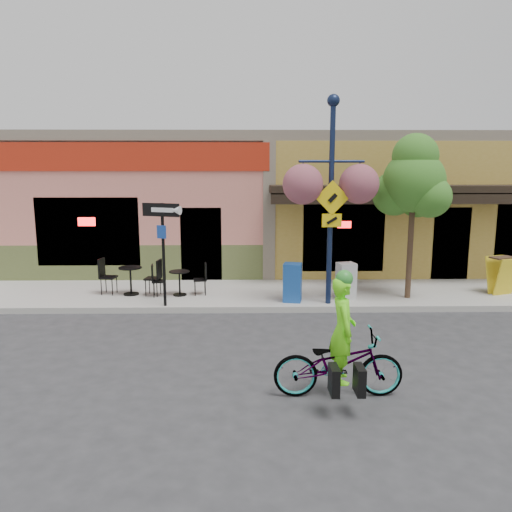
{
  "coord_description": "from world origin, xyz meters",
  "views": [
    {
      "loc": [
        -1.62,
        -11.09,
        3.53
      ],
      "look_at": [
        -1.43,
        0.5,
        1.4
      ],
      "focal_mm": 35.0,
      "sensor_mm": 36.0,
      "label": 1
    }
  ],
  "objects": [
    {
      "name": "ground",
      "position": [
        0.0,
        0.0,
        0.0
      ],
      "size": [
        90.0,
        90.0,
        0.0
      ],
      "primitive_type": "plane",
      "color": "#2D2D30",
      "rests_on": "ground"
    },
    {
      "name": "bicycle",
      "position": [
        -0.24,
        -3.9,
        0.52
      ],
      "size": [
        1.99,
        0.7,
        1.04
      ],
      "primitive_type": "imported",
      "rotation": [
        0.0,
        0.0,
        1.57
      ],
      "color": "#9A160E",
      "rests_on": "ground"
    },
    {
      "name": "cyclist_rider",
      "position": [
        -0.19,
        -3.9,
        0.82
      ],
      "size": [
        0.39,
        0.6,
        1.63
      ],
      "primitive_type": "imported",
      "rotation": [
        0.0,
        0.0,
        1.57
      ],
      "color": "#6FFF1A",
      "rests_on": "ground"
    },
    {
      "name": "lamp_post",
      "position": [
        0.36,
        0.82,
        2.65
      ],
      "size": [
        1.66,
        0.82,
        4.99
      ],
      "primitive_type": null,
      "rotation": [
        0.0,
        0.0,
        0.12
      ],
      "color": "#131E3C",
      "rests_on": "sidewalk"
    },
    {
      "name": "building",
      "position": [
        0.0,
        7.5,
        2.25
      ],
      "size": [
        18.2,
        8.2,
        4.5
      ],
      "primitive_type": null,
      "color": "#CF7666",
      "rests_on": "ground"
    },
    {
      "name": "sandwich_board",
      "position": [
        5.12,
        1.46,
        0.65
      ],
      "size": [
        0.71,
        0.6,
        1.01
      ],
      "primitive_type": null,
      "rotation": [
        0.0,
        0.0,
        0.31
      ],
      "color": "yellow",
      "rests_on": "sidewalk"
    },
    {
      "name": "cafe_set_right",
      "position": [
        -3.41,
        1.63,
        0.57
      ],
      "size": [
        1.5,
        0.9,
        0.85
      ],
      "primitive_type": null,
      "rotation": [
        0.0,
        0.0,
        0.14
      ],
      "color": "black",
      "rests_on": "sidewalk"
    },
    {
      "name": "cafe_set_left",
      "position": [
        -4.71,
        1.72,
        0.63
      ],
      "size": [
        1.7,
        1.01,
        0.96
      ],
      "primitive_type": null,
      "rotation": [
        0.0,
        0.0,
        -0.13
      ],
      "color": "black",
      "rests_on": "sidewalk"
    },
    {
      "name": "sidewalk",
      "position": [
        0.0,
        2.0,
        0.07
      ],
      "size": [
        24.0,
        3.0,
        0.15
      ],
      "primitive_type": "cube",
      "color": "#9E9B93",
      "rests_on": "ground"
    },
    {
      "name": "street_tree",
      "position": [
        2.49,
        1.31,
        2.25
      ],
      "size": [
        2.11,
        2.11,
        4.19
      ],
      "primitive_type": null,
      "rotation": [
        0.0,
        0.0,
        -0.36
      ],
      "color": "#3D7A26",
      "rests_on": "sidewalk"
    },
    {
      "name": "newspaper_box_grey",
      "position": [
        0.88,
        1.26,
        0.61
      ],
      "size": [
        0.51,
        0.48,
        0.92
      ],
      "primitive_type": null,
      "rotation": [
        0.0,
        0.0,
        0.24
      ],
      "color": "#B7B7B7",
      "rests_on": "sidewalk"
    },
    {
      "name": "newspaper_box_blue",
      "position": [
        -0.51,
        0.99,
        0.63
      ],
      "size": [
        0.51,
        0.47,
        0.97
      ],
      "primitive_type": null,
      "rotation": [
        0.0,
        0.0,
        -0.21
      ],
      "color": "#1A4B9F",
      "rests_on": "sidewalk"
    },
    {
      "name": "one_way_sign",
      "position": [
        -3.64,
        0.65,
        1.4
      ],
      "size": [
        0.97,
        0.51,
        2.49
      ],
      "primitive_type": null,
      "rotation": [
        0.0,
        0.0,
        -0.33
      ],
      "color": "black",
      "rests_on": "sidewalk"
    },
    {
      "name": "curb",
      "position": [
        0.0,
        0.55,
        0.07
      ],
      "size": [
        24.0,
        0.12,
        0.15
      ],
      "primitive_type": "cube",
      "color": "#A8A59E",
      "rests_on": "ground"
    }
  ]
}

